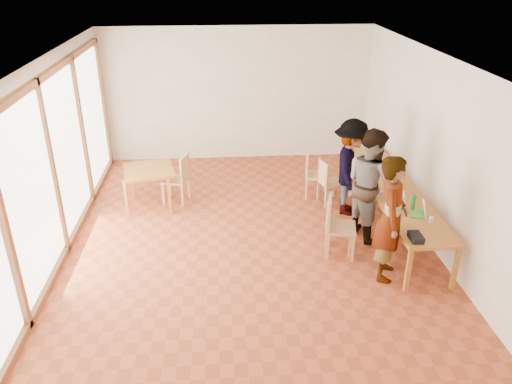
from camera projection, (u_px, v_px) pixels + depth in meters
ground at (248, 244)px, 8.28m from camera, size 8.00×8.00×0.00m
wall_back at (237, 95)px, 11.25m from camera, size 6.00×0.10×3.00m
wall_front at (277, 342)px, 4.04m from camera, size 6.00×0.10×3.00m
wall_right at (438, 155)px, 7.84m from camera, size 0.10×8.00×3.00m
window_wall at (50, 166)px, 7.44m from camera, size 0.10×8.00×3.00m
ceiling at (247, 59)px, 6.99m from camera, size 6.00×8.00×0.04m
communal_table at (391, 189)px, 8.60m from camera, size 0.80×4.00×0.75m
side_table at (149, 173)px, 9.30m from camera, size 0.90×0.90×0.75m
chair_near at (335, 220)px, 7.79m from camera, size 0.53×0.53×0.51m
chair_mid at (335, 218)px, 7.92m from camera, size 0.54×0.54×0.49m
chair_far at (312, 169)px, 9.73m from camera, size 0.50×0.50×0.50m
chair_empty at (327, 177)px, 9.44m from camera, size 0.50×0.50×0.47m
chair_spare at (180, 174)px, 9.47m from camera, size 0.55×0.55×0.51m
person_near at (391, 219)px, 7.09m from camera, size 0.66×0.81×1.90m
person_mid at (370, 184)px, 8.20m from camera, size 0.97×1.10×1.89m
person_far at (351, 168)px, 8.96m from camera, size 0.93×1.28×1.78m
laptop_near at (421, 212)px, 7.59m from camera, size 0.29×0.31×0.22m
laptop_mid at (401, 201)px, 7.92m from camera, size 0.27×0.29×0.20m
laptop_far at (385, 168)px, 9.16m from camera, size 0.21×0.25×0.20m
yellow_mug at (397, 212)px, 7.58m from camera, size 0.17×0.17×0.10m
green_bottle at (413, 203)px, 7.68m from camera, size 0.07×0.07×0.28m
clear_glass at (431, 220)px, 7.39m from camera, size 0.07×0.07×0.09m
condiment_cup at (400, 201)px, 7.99m from camera, size 0.08×0.08×0.06m
pink_phone at (381, 193)px, 8.32m from camera, size 0.05×0.10×0.01m
black_pouch at (416, 237)px, 6.93m from camera, size 0.16×0.26×0.09m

